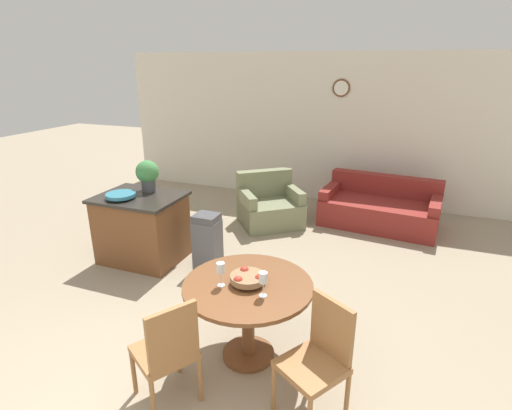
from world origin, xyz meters
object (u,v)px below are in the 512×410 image
(wine_glass_left, at_px, (221,269))
(dining_chair_near_right, at_px, (319,354))
(kitchen_island, at_px, (142,228))
(wine_glass_right, at_px, (263,279))
(dining_table, at_px, (248,301))
(dining_chair_near_left, at_px, (168,349))
(armchair, at_px, (269,207))
(trash_bin, at_px, (207,242))
(teal_bowl, at_px, (121,195))
(fruit_bowl, at_px, (248,278))
(potted_plant, at_px, (147,174))
(couch, at_px, (380,209))

(wine_glass_left, bearing_deg, dining_chair_near_right, -15.51)
(kitchen_island, bearing_deg, wine_glass_right, -32.38)
(dining_table, distance_m, dining_chair_near_left, 0.79)
(dining_chair_near_left, distance_m, armchair, 3.81)
(trash_bin, distance_m, armchair, 1.74)
(teal_bowl, bearing_deg, wine_glass_left, -31.52)
(fruit_bowl, bearing_deg, potted_plant, 143.46)
(wine_glass_right, height_order, armchair, wine_glass_right)
(dining_table, xyz_separation_m, kitchen_island, (-2.03, 1.27, -0.13))
(trash_bin, xyz_separation_m, armchair, (0.24, 1.72, -0.08))
(wine_glass_left, bearing_deg, armchair, 101.82)
(dining_table, xyz_separation_m, dining_chair_near_left, (-0.36, -0.71, -0.07))
(dining_chair_near_left, xyz_separation_m, kitchen_island, (-1.67, 1.98, -0.06))
(dining_table, relative_size, kitchen_island, 1.04)
(wine_glass_right, relative_size, armchair, 0.17)
(fruit_bowl, relative_size, armchair, 0.24)
(dining_table, bearing_deg, armchair, 105.72)
(dining_table, xyz_separation_m, wine_glass_right, (0.18, -0.13, 0.33))
(kitchen_island, bearing_deg, wine_glass_left, -37.04)
(dining_table, distance_m, armchair, 3.19)
(fruit_bowl, bearing_deg, kitchen_island, 147.86)
(kitchen_island, relative_size, trash_bin, 1.45)
(fruit_bowl, xyz_separation_m, trash_bin, (-1.10, 1.34, -0.44))
(couch, bearing_deg, dining_chair_near_left, -99.25)
(dining_chair_near_right, bearing_deg, kitchen_island, 1.55)
(kitchen_island, distance_m, teal_bowl, 0.54)
(kitchen_island, distance_m, armchair, 2.14)
(couch, bearing_deg, armchair, -154.18)
(dining_table, distance_m, wine_glass_left, 0.40)
(wine_glass_right, bearing_deg, wine_glass_left, 176.58)
(fruit_bowl, xyz_separation_m, couch, (0.83, 3.67, -0.53))
(kitchen_island, xyz_separation_m, potted_plant, (-0.01, 0.24, 0.68))
(fruit_bowl, xyz_separation_m, wine_glass_right, (0.19, -0.13, 0.10))
(teal_bowl, relative_size, couch, 0.20)
(dining_table, height_order, wine_glass_right, wine_glass_right)
(fruit_bowl, distance_m, potted_plant, 2.55)
(wine_glass_right, distance_m, kitchen_island, 2.66)
(fruit_bowl, bearing_deg, dining_table, 31.17)
(dining_chair_near_right, distance_m, couch, 4.04)
(wine_glass_left, xyz_separation_m, potted_plant, (-1.84, 1.62, 0.22))
(dining_table, bearing_deg, dining_chair_near_right, -26.90)
(wine_glass_left, distance_m, wine_glass_right, 0.38)
(dining_chair_near_left, relative_size, teal_bowl, 2.50)
(dining_table, xyz_separation_m, potted_plant, (-2.04, 1.51, 0.55))
(wine_glass_left, height_order, wine_glass_right, same)
(wine_glass_right, relative_size, potted_plant, 0.52)
(dining_chair_near_right, height_order, wine_glass_left, wine_glass_left)
(teal_bowl, bearing_deg, dining_chair_near_right, -26.91)
(kitchen_island, relative_size, couch, 0.57)
(wine_glass_left, relative_size, armchair, 0.17)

